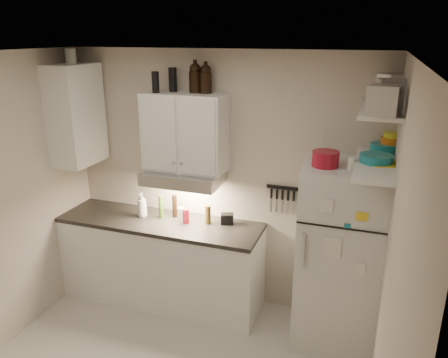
% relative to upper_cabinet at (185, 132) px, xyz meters
% --- Properties ---
extents(ceiling, '(3.20, 3.00, 0.02)m').
position_rel_upper_cabinet_xyz_m(ceiling, '(0.30, -1.33, 0.78)').
color(ceiling, white).
rests_on(ceiling, ground).
extents(back_wall, '(3.20, 0.02, 2.60)m').
position_rel_upper_cabinet_xyz_m(back_wall, '(0.30, 0.18, -0.53)').
color(back_wall, beige).
rests_on(back_wall, ground).
extents(right_wall, '(0.02, 3.00, 2.60)m').
position_rel_upper_cabinet_xyz_m(right_wall, '(1.91, -1.33, -0.53)').
color(right_wall, beige).
rests_on(right_wall, ground).
extents(base_cabinet, '(2.10, 0.60, 0.88)m').
position_rel_upper_cabinet_xyz_m(base_cabinet, '(-0.25, -0.14, -1.39)').
color(base_cabinet, white).
rests_on(base_cabinet, floor).
extents(countertop, '(2.10, 0.62, 0.04)m').
position_rel_upper_cabinet_xyz_m(countertop, '(-0.25, -0.14, -0.93)').
color(countertop, '#262421').
rests_on(countertop, base_cabinet).
extents(upper_cabinet, '(0.80, 0.33, 0.75)m').
position_rel_upper_cabinet_xyz_m(upper_cabinet, '(0.00, 0.00, 0.00)').
color(upper_cabinet, white).
rests_on(upper_cabinet, back_wall).
extents(side_cabinet, '(0.33, 0.55, 1.00)m').
position_rel_upper_cabinet_xyz_m(side_cabinet, '(-1.14, -0.14, 0.12)').
color(side_cabinet, white).
rests_on(side_cabinet, left_wall).
extents(range_hood, '(0.76, 0.46, 0.12)m').
position_rel_upper_cabinet_xyz_m(range_hood, '(0.00, -0.06, -0.44)').
color(range_hood, silver).
rests_on(range_hood, back_wall).
extents(fridge, '(0.70, 0.68, 1.70)m').
position_rel_upper_cabinet_xyz_m(fridge, '(1.55, -0.18, -0.98)').
color(fridge, silver).
rests_on(fridge, floor).
extents(shelf_hi, '(0.30, 0.95, 0.03)m').
position_rel_upper_cabinet_xyz_m(shelf_hi, '(1.75, -0.31, 0.38)').
color(shelf_hi, white).
rests_on(shelf_hi, right_wall).
extents(shelf_lo, '(0.30, 0.95, 0.03)m').
position_rel_upper_cabinet_xyz_m(shelf_lo, '(1.75, -0.31, -0.07)').
color(shelf_lo, white).
rests_on(shelf_lo, right_wall).
extents(knife_strip, '(0.42, 0.02, 0.03)m').
position_rel_upper_cabinet_xyz_m(knife_strip, '(1.00, 0.15, -0.51)').
color(knife_strip, black).
rests_on(knife_strip, back_wall).
extents(dutch_oven, '(0.27, 0.27, 0.13)m').
position_rel_upper_cabinet_xyz_m(dutch_oven, '(1.37, -0.28, -0.06)').
color(dutch_oven, maroon).
rests_on(dutch_oven, fridge).
extents(book_stack, '(0.24, 0.28, 0.08)m').
position_rel_upper_cabinet_xyz_m(book_stack, '(1.82, -0.30, -0.08)').
color(book_stack, yellow).
rests_on(book_stack, fridge).
extents(spice_jar, '(0.07, 0.07, 0.10)m').
position_rel_upper_cabinet_xyz_m(spice_jar, '(1.58, -0.31, -0.07)').
color(spice_jar, silver).
rests_on(spice_jar, fridge).
extents(stock_pot, '(0.35, 0.35, 0.21)m').
position_rel_upper_cabinet_xyz_m(stock_pot, '(1.81, 0.04, 0.50)').
color(stock_pot, silver).
rests_on(stock_pot, shelf_hi).
extents(tin_a, '(0.23, 0.21, 0.21)m').
position_rel_upper_cabinet_xyz_m(tin_a, '(1.82, -0.38, 0.49)').
color(tin_a, '#AAAAAD').
rests_on(tin_a, shelf_hi).
extents(tin_b, '(0.24, 0.24, 0.20)m').
position_rel_upper_cabinet_xyz_m(tin_b, '(1.76, -0.71, 0.49)').
color(tin_b, '#AAAAAD').
rests_on(tin_b, shelf_hi).
extents(bowl_teal, '(0.21, 0.21, 0.09)m').
position_rel_upper_cabinet_xyz_m(bowl_teal, '(1.81, -0.00, -0.01)').
color(bowl_teal, '#187985').
rests_on(bowl_teal, shelf_lo).
extents(bowl_orange, '(0.17, 0.17, 0.05)m').
position_rel_upper_cabinet_xyz_m(bowl_orange, '(1.86, 0.03, 0.06)').
color(bowl_orange, '#C46312').
rests_on(bowl_orange, bowl_teal).
extents(bowl_yellow, '(0.13, 0.13, 0.04)m').
position_rel_upper_cabinet_xyz_m(bowl_yellow, '(1.86, 0.03, 0.11)').
color(bowl_yellow, gold).
rests_on(bowl_yellow, bowl_orange).
extents(plates, '(0.30, 0.30, 0.06)m').
position_rel_upper_cabinet_xyz_m(plates, '(1.76, -0.30, -0.02)').
color(plates, '#187985').
rests_on(plates, shelf_lo).
extents(growler_a, '(0.14, 0.14, 0.28)m').
position_rel_upper_cabinet_xyz_m(growler_a, '(0.09, 0.07, 0.51)').
color(growler_a, black).
rests_on(growler_a, upper_cabinet).
extents(growler_b, '(0.14, 0.14, 0.27)m').
position_rel_upper_cabinet_xyz_m(growler_b, '(0.20, 0.06, 0.51)').
color(growler_b, black).
rests_on(growler_b, upper_cabinet).
extents(thermos_a, '(0.09, 0.09, 0.23)m').
position_rel_upper_cabinet_xyz_m(thermos_a, '(-0.14, 0.06, 0.49)').
color(thermos_a, black).
rests_on(thermos_a, upper_cabinet).
extents(thermos_b, '(0.09, 0.09, 0.20)m').
position_rel_upper_cabinet_xyz_m(thermos_b, '(-0.26, -0.06, 0.47)').
color(thermos_b, black).
rests_on(thermos_b, upper_cabinet).
extents(side_jar, '(0.12, 0.12, 0.14)m').
position_rel_upper_cabinet_xyz_m(side_jar, '(-1.15, -0.10, 0.70)').
color(side_jar, silver).
rests_on(side_jar, side_cabinet).
extents(soap_bottle, '(0.12, 0.12, 0.29)m').
position_rel_upper_cabinet_xyz_m(soap_bottle, '(-0.46, -0.10, -0.76)').
color(soap_bottle, white).
rests_on(soap_bottle, countertop).
extents(pepper_mill, '(0.07, 0.07, 0.19)m').
position_rel_upper_cabinet_xyz_m(pepper_mill, '(0.24, -0.04, -0.81)').
color(pepper_mill, brown).
rests_on(pepper_mill, countertop).
extents(oil_bottle, '(0.05, 0.05, 0.25)m').
position_rel_upper_cabinet_xyz_m(oil_bottle, '(-0.26, -0.07, -0.78)').
color(oil_bottle, '#385D17').
rests_on(oil_bottle, countertop).
extents(vinegar_bottle, '(0.05, 0.05, 0.24)m').
position_rel_upper_cabinet_xyz_m(vinegar_bottle, '(-0.14, 0.01, -0.78)').
color(vinegar_bottle, black).
rests_on(vinegar_bottle, countertop).
extents(clear_bottle, '(0.07, 0.07, 0.16)m').
position_rel_upper_cabinet_xyz_m(clear_bottle, '(-0.02, -0.12, -0.82)').
color(clear_bottle, silver).
rests_on(clear_bottle, countertop).
extents(red_jar, '(0.08, 0.08, 0.15)m').
position_rel_upper_cabinet_xyz_m(red_jar, '(0.02, -0.10, -0.83)').
color(red_jar, maroon).
rests_on(red_jar, countertop).
extents(caddy, '(0.14, 0.12, 0.11)m').
position_rel_upper_cabinet_xyz_m(caddy, '(0.43, 0.02, -0.85)').
color(caddy, black).
rests_on(caddy, countertop).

